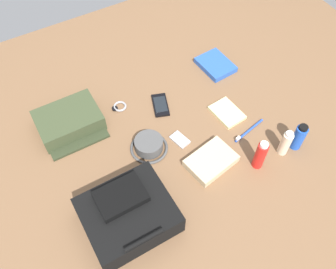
# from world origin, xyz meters

# --- Properties ---
(ground_plane) EXTENTS (2.64, 2.02, 0.02)m
(ground_plane) POSITION_xyz_m (0.00, 0.00, -0.01)
(ground_plane) COLOR brown
(ground_plane) RESTS_ON ground
(backpack) EXTENTS (0.33, 0.28, 0.14)m
(backpack) POSITION_xyz_m (0.31, 0.25, 0.06)
(backpack) COLOR black
(backpack) RESTS_ON ground_plane
(toiletry_pouch) EXTENTS (0.27, 0.25, 0.08)m
(toiletry_pouch) POSITION_xyz_m (0.35, -0.28, 0.04)
(toiletry_pouch) COLOR #384228
(toiletry_pouch) RESTS_ON ground_plane
(bucket_hat) EXTENTS (0.16, 0.16, 0.06)m
(bucket_hat) POSITION_xyz_m (0.09, 0.00, 0.03)
(bucket_hat) COLOR #4A4A4A
(bucket_hat) RESTS_ON ground_plane
(deodorant_spray) EXTENTS (0.05, 0.05, 0.14)m
(deodorant_spray) POSITION_xyz_m (-0.46, 0.30, 0.07)
(deodorant_spray) COLOR blue
(deodorant_spray) RESTS_ON ground_plane
(lotion_bottle) EXTENTS (0.04, 0.04, 0.14)m
(lotion_bottle) POSITION_xyz_m (-0.40, 0.30, 0.07)
(lotion_bottle) COLOR beige
(lotion_bottle) RESTS_ON ground_plane
(sunscreen_spray) EXTENTS (0.04, 0.04, 0.16)m
(sunscreen_spray) POSITION_xyz_m (-0.26, 0.30, 0.08)
(sunscreen_spray) COLOR red
(sunscreen_spray) RESTS_ON ground_plane
(paperback_novel) EXTENTS (0.16, 0.19, 0.03)m
(paperback_novel) POSITION_xyz_m (-0.44, -0.27, 0.01)
(paperback_novel) COLOR blue
(paperback_novel) RESTS_ON ground_plane
(cell_phone) EXTENTS (0.11, 0.15, 0.01)m
(cell_phone) POSITION_xyz_m (-0.06, -0.19, 0.01)
(cell_phone) COLOR black
(cell_phone) RESTS_ON ground_plane
(media_player) EXTENTS (0.07, 0.09, 0.01)m
(media_player) POSITION_xyz_m (-0.04, 0.03, 0.01)
(media_player) COLOR #B7B7BC
(media_player) RESTS_ON ground_plane
(wristwatch) EXTENTS (0.07, 0.06, 0.01)m
(wristwatch) POSITION_xyz_m (0.11, -0.27, 0.01)
(wristwatch) COLOR #99999E
(wristwatch) RESTS_ON ground_plane
(toothbrush) EXTENTS (0.18, 0.05, 0.02)m
(toothbrush) POSITION_xyz_m (-0.33, 0.14, 0.01)
(toothbrush) COLOR blue
(toothbrush) RESTS_ON ground_plane
(notepad) EXTENTS (0.12, 0.16, 0.02)m
(notepad) POSITION_xyz_m (-0.31, 0.01, 0.01)
(notepad) COLOR beige
(notepad) RESTS_ON ground_plane
(folded_towel) EXTENTS (0.22, 0.17, 0.04)m
(folded_towel) POSITION_xyz_m (-0.10, 0.19, 0.02)
(folded_towel) COLOR #C6B289
(folded_towel) RESTS_ON ground_plane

